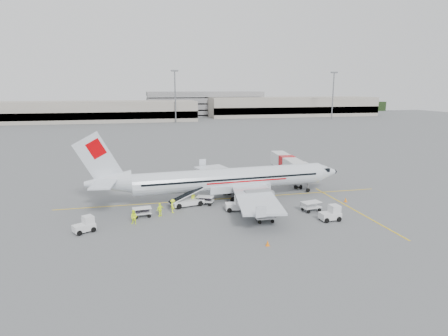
{
  "coord_description": "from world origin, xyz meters",
  "views": [
    {
      "loc": [
        -11.31,
        -47.16,
        14.53
      ],
      "look_at": [
        0.0,
        2.0,
        3.8
      ],
      "focal_mm": 30.0,
      "sensor_mm": 36.0,
      "label": 1
    }
  ],
  "objects": [
    {
      "name": "crew_d",
      "position": [
        -9.26,
        -5.22,
        0.8
      ],
      "size": [
        1.0,
        0.85,
        1.61
      ],
      "primitive_type": "imported",
      "rotation": [
        0.0,
        0.0,
        3.73
      ],
      "color": "#DDF81D",
      "rests_on": "ground"
    },
    {
      "name": "aircraft",
      "position": [
        0.49,
        -0.14,
        4.7
      ],
      "size": [
        35.56,
        28.6,
        9.41
      ],
      "primitive_type": null,
      "rotation": [
        0.0,
        0.0,
        0.06
      ],
      "color": "silver",
      "rests_on": "ground"
    },
    {
      "name": "tug_aft",
      "position": [
        -17.23,
        -8.45,
        0.82
      ],
      "size": [
        2.46,
        2.09,
        1.65
      ],
      "primitive_type": null,
      "rotation": [
        0.0,
        0.0,
        0.5
      ],
      "color": "silver",
      "rests_on": "ground"
    },
    {
      "name": "cone_nose",
      "position": [
        14.73,
        -4.97,
        0.31
      ],
      "size": [
        0.39,
        0.39,
        0.63
      ],
      "primitive_type": "cone",
      "color": "orange",
      "rests_on": "ground"
    },
    {
      "name": "crew_a",
      "position": [
        -4.86,
        -1.5,
        0.8
      ],
      "size": [
        0.66,
        0.51,
        1.61
      ],
      "primitive_type": "imported",
      "rotation": [
        0.0,
        0.0,
        0.24
      ],
      "color": "#DDF81D",
      "rests_on": "ground"
    },
    {
      "name": "terminal_east",
      "position": [
        70.0,
        145.0,
        5.0
      ],
      "size": [
        90.0,
        26.0,
        10.0
      ],
      "primitive_type": null,
      "color": "gray",
      "rests_on": "ground"
    },
    {
      "name": "crew_c",
      "position": [
        -7.7,
        -4.27,
        0.84
      ],
      "size": [
        0.73,
        1.14,
        1.68
      ],
      "primitive_type": "imported",
      "rotation": [
        0.0,
        0.0,
        1.67
      ],
      "color": "#DDF81D",
      "rests_on": "ground"
    },
    {
      "name": "jet_bridge",
      "position": [
        11.77,
        8.02,
        1.98
      ],
      "size": [
        3.85,
        15.21,
        3.95
      ],
      "primitive_type": null,
      "rotation": [
        0.0,
        0.0,
        -0.07
      ],
      "color": "silver",
      "rests_on": "ground"
    },
    {
      "name": "cart_loaded_a",
      "position": [
        -3.4,
        -2.0,
        0.56
      ],
      "size": [
        2.46,
        2.01,
        1.11
      ],
      "primitive_type": null,
      "rotation": [
        0.0,
        0.0,
        -0.41
      ],
      "color": "silver",
      "rests_on": "ground"
    },
    {
      "name": "parking_garage",
      "position": [
        25.0,
        160.0,
        7.0
      ],
      "size": [
        62.0,
        24.0,
        14.0
      ],
      "primitive_type": null,
      "color": "slate",
      "rests_on": "ground"
    },
    {
      "name": "cart_empty_b",
      "position": [
        8.64,
        -7.45,
        0.59
      ],
      "size": [
        2.49,
        1.74,
        1.19
      ],
      "primitive_type": null,
      "rotation": [
        0.0,
        0.0,
        0.18
      ],
      "color": "silver",
      "rests_on": "ground"
    },
    {
      "name": "tug_mid",
      "position": [
        -0.28,
        -5.17,
        0.89
      ],
      "size": [
        2.42,
        1.55,
        1.78
      ],
      "primitive_type": null,
      "rotation": [
        0.0,
        0.0,
        -0.1
      ],
      "color": "silver",
      "rests_on": "ground"
    },
    {
      "name": "cone_stbd",
      "position": [
        0.1,
        -15.93,
        0.28
      ],
      "size": [
        0.34,
        0.34,
        0.56
      ],
      "primitive_type": "cone",
      "color": "orange",
      "rests_on": "ground"
    },
    {
      "name": "tug_fore",
      "position": [
        9.25,
        -10.92,
        0.88
      ],
      "size": [
        2.33,
        1.41,
        1.76
      ],
      "primitive_type": null,
      "rotation": [
        0.0,
        0.0,
        0.05
      ],
      "color": "silver",
      "rests_on": "ground"
    },
    {
      "name": "belt_loader",
      "position": [
        -5.64,
        -2.0,
        1.42
      ],
      "size": [
        5.56,
        3.09,
        2.85
      ],
      "primitive_type": null,
      "rotation": [
        0.0,
        0.0,
        0.22
      ],
      "color": "silver",
      "rests_on": "ground"
    },
    {
      "name": "treeline",
      "position": [
        0.0,
        175.0,
        3.0
      ],
      "size": [
        300.0,
        3.0,
        6.0
      ],
      "primitive_type": null,
      "color": "black",
      "rests_on": "ground"
    },
    {
      "name": "ground",
      "position": [
        0.0,
        0.0,
        0.0
      ],
      "size": [
        360.0,
        360.0,
        0.0
      ],
      "primitive_type": "plane",
      "color": "#56595B"
    },
    {
      "name": "crew_b",
      "position": [
        -12.2,
        -7.21,
        0.81
      ],
      "size": [
        0.97,
        0.89,
        1.61
      ],
      "primitive_type": "imported",
      "rotation": [
        0.0,
        0.0,
        -0.46
      ],
      "color": "#DDF81D",
      "rests_on": "ground"
    },
    {
      "name": "mast_center",
      "position": [
        5.0,
        118.0,
        11.0
      ],
      "size": [
        3.2,
        1.2,
        22.0
      ],
      "primitive_type": null,
      "color": "slate",
      "rests_on": "ground"
    },
    {
      "name": "terminal_west",
      "position": [
        -40.0,
        130.0,
        4.5
      ],
      "size": [
        110.0,
        22.0,
        9.0
      ],
      "primitive_type": null,
      "color": "gray",
      "rests_on": "ground"
    },
    {
      "name": "stripe_cross",
      "position": [
        14.0,
        -8.0,
        0.01
      ],
      "size": [
        0.2,
        20.0,
        0.01
      ],
      "primitive_type": "cube",
      "color": "yellow",
      "rests_on": "ground"
    },
    {
      "name": "cart_empty_a",
      "position": [
        1.97,
        -9.69,
        0.55
      ],
      "size": [
        2.18,
        1.36,
        1.1
      ],
      "primitive_type": null,
      "rotation": [
        0.0,
        0.0,
        -0.05
      ],
      "color": "silver",
      "rests_on": "ground"
    },
    {
      "name": "stripe_lead",
      "position": [
        0.0,
        0.0,
        0.01
      ],
      "size": [
        44.0,
        0.2,
        0.01
      ],
      "primitive_type": "cube",
      "color": "yellow",
      "rests_on": "ground"
    },
    {
      "name": "cone_port",
      "position": [
        -2.0,
        11.73,
        0.32
      ],
      "size": [
        0.39,
        0.39,
        0.63
      ],
      "primitive_type": "cone",
      "color": "orange",
      "rests_on": "ground"
    },
    {
      "name": "mast_east",
      "position": [
        80.0,
        118.0,
        11.0
      ],
      "size": [
        3.2,
        1.2,
        22.0
      ],
      "primitive_type": null,
      "color": "slate",
      "rests_on": "ground"
    },
    {
      "name": "cart_loaded_b",
      "position": [
        -11.32,
        -4.98,
        0.56
      ],
      "size": [
        2.24,
        1.45,
        1.11
      ],
      "primitive_type": null,
      "rotation": [
        0.0,
        0.0,
        0.1
      ],
      "color": "silver",
      "rests_on": "ground"
    }
  ]
}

